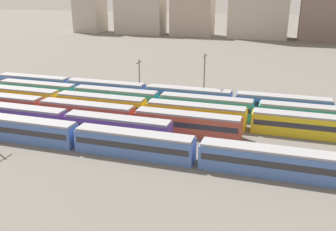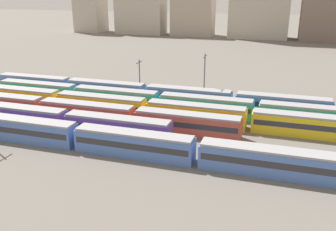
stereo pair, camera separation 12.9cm
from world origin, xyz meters
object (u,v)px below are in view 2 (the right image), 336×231
at_px(train_track_1, 20,116).
at_px(train_track_2, 87,113).
at_px(train_track_0, 134,144).
at_px(train_track_3, 147,109).
at_px(catenary_pole_3, 140,76).
at_px(train_track_4, 159,102).
at_px(train_track_5, 234,101).
at_px(catenary_pole_1, 204,76).

distance_m(train_track_1, train_track_2, 11.60).
height_order(train_track_0, train_track_2, same).
height_order(train_track_1, train_track_3, same).
distance_m(train_track_2, catenary_pole_3, 18.82).
relative_size(train_track_1, train_track_3, 0.75).
distance_m(train_track_4, catenary_pole_3, 11.15).
xyz_separation_m(train_track_2, train_track_5, (24.50, 15.60, 0.00)).
bearing_deg(train_track_5, catenary_pole_1, 155.10).
bearing_deg(train_track_5, train_track_1, -149.18).
height_order(train_track_3, catenary_pole_1, catenary_pole_1).
xyz_separation_m(train_track_0, catenary_pole_1, (4.13, 29.17, 3.91)).
distance_m(train_track_0, train_track_4, 21.03).
xyz_separation_m(train_track_2, train_track_3, (9.64, 5.20, 0.00)).
bearing_deg(train_track_3, train_track_1, -152.54).
relative_size(train_track_1, catenary_pole_3, 6.53).
distance_m(catenary_pole_1, catenary_pole_3, 14.58).
relative_size(train_track_2, catenary_pole_3, 6.53).
bearing_deg(train_track_0, train_track_5, 67.12).
relative_size(train_track_3, train_track_4, 1.00).
xyz_separation_m(catenary_pole_1, catenary_pole_3, (-14.53, -0.44, -1.01)).
bearing_deg(catenary_pole_3, train_track_1, -119.84).
bearing_deg(train_track_2, train_track_3, 28.33).
height_order(catenary_pole_1, catenary_pole_3, catenary_pole_1).
xyz_separation_m(train_track_1, train_track_3, (20.01, 10.40, 0.00)).
xyz_separation_m(train_track_1, catenary_pole_1, (28.03, 23.97, 3.91)).
relative_size(train_track_0, train_track_5, 0.83).
distance_m(train_track_4, train_track_5, 15.01).
height_order(train_track_0, train_track_4, same).
xyz_separation_m(train_track_3, train_track_4, (0.77, 5.20, 0.00)).
distance_m(train_track_0, catenary_pole_1, 29.72).
relative_size(train_track_0, catenary_pole_1, 8.90).
relative_size(train_track_0, train_track_1, 1.68).
bearing_deg(train_track_5, train_track_2, -147.51).
distance_m(train_track_5, catenary_pole_3, 21.74).
distance_m(train_track_2, train_track_4, 14.72).
bearing_deg(train_track_3, train_track_0, -76.03).
bearing_deg(train_track_1, train_track_5, 30.82).
bearing_deg(train_track_0, train_track_1, 167.72).
xyz_separation_m(train_track_4, catenary_pole_3, (-7.29, 7.93, 2.89)).
relative_size(train_track_5, catenary_pole_1, 10.70).
bearing_deg(train_track_5, catenary_pole_3, 172.73).
bearing_deg(train_track_1, train_track_3, 27.46).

